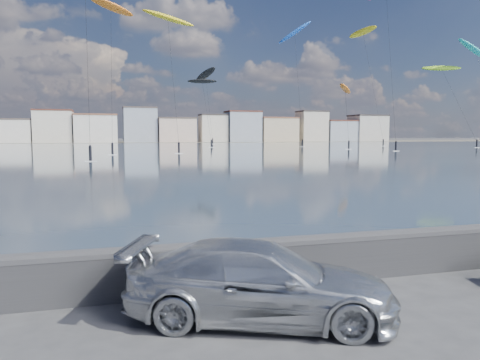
{
  "coord_description": "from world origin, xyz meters",
  "views": [
    {
      "loc": [
        -2.01,
        -6.59,
        3.28
      ],
      "look_at": [
        1.0,
        4.0,
        2.2
      ],
      "focal_mm": 35.0,
      "sensor_mm": 36.0,
      "label": 1
    }
  ],
  "objects": [
    {
      "name": "ground",
      "position": [
        0.0,
        0.0,
        0.0
      ],
      "size": [
        700.0,
        700.0,
        0.0
      ],
      "primitive_type": "plane",
      "color": "#333335",
      "rests_on": "ground"
    },
    {
      "name": "kitesurfer_4",
      "position": [
        9.01,
        79.33,
        23.73
      ],
      "size": [
        10.23,
        11.08,
        26.2
      ],
      "color": "yellow",
      "rests_on": "ground"
    },
    {
      "name": "far_shore_strip",
      "position": [
        0.0,
        200.0,
        0.01
      ],
      "size": [
        500.0,
        60.0,
        0.0
      ],
      "primitive_type": "cube",
      "color": "#4C473D",
      "rests_on": "ground"
    },
    {
      "name": "kitesurfer_14",
      "position": [
        70.51,
        117.64,
        32.51
      ],
      "size": [
        6.38,
        16.4,
        34.68
      ],
      "color": "yellow",
      "rests_on": "ground"
    },
    {
      "name": "kitesurfer_16",
      "position": [
        30.74,
        151.3,
        23.16
      ],
      "size": [
        7.32,
        11.73,
        26.34
      ],
      "color": "black",
      "rests_on": "ground"
    },
    {
      "name": "kitesurfer_2",
      "position": [
        22.31,
        114.85,
        16.66
      ],
      "size": [
        8.07,
        9.79,
        17.69
      ],
      "color": "black",
      "rests_on": "ground"
    },
    {
      "name": "kitesurfer_1",
      "position": [
        87.46,
        92.65,
        24.23
      ],
      "size": [
        10.19,
        17.34,
        27.59
      ],
      "color": "#19BFBF",
      "rests_on": "ground"
    },
    {
      "name": "kitesurfer_17",
      "position": [
        51.56,
        92.5,
        13.56
      ],
      "size": [
        7.43,
        12.51,
        15.35
      ],
      "color": "orange",
      "rests_on": "ground"
    },
    {
      "name": "kitesurfer_13",
      "position": [
        -0.71,
        81.87,
        25.5
      ],
      "size": [
        8.81,
        15.09,
        27.73
      ],
      "color": "orange",
      "rests_on": "ground"
    },
    {
      "name": "seawall",
      "position": [
        0.0,
        2.7,
        0.58
      ],
      "size": [
        400.0,
        0.36,
        1.08
      ],
      "color": "#28282B",
      "rests_on": "ground"
    },
    {
      "name": "kitesurfer_6",
      "position": [
        81.46,
        97.03,
        20.02
      ],
      "size": [
        10.05,
        13.15,
        21.33
      ],
      "color": "#8CD826",
      "rests_on": "ground"
    },
    {
      "name": "car_silver",
      "position": [
        0.53,
        1.04,
        0.69
      ],
      "size": [
        5.13,
        3.56,
        1.38
      ],
      "primitive_type": "imported",
      "rotation": [
        0.0,
        0.0,
        1.19
      ],
      "color": "silver",
      "rests_on": "ground"
    },
    {
      "name": "far_buildings",
      "position": [
        1.31,
        186.0,
        6.03
      ],
      "size": [
        240.79,
        13.26,
        14.6
      ],
      "color": "#9EA8B7",
      "rests_on": "ground"
    },
    {
      "name": "bay_water",
      "position": [
        0.0,
        91.5,
        0.01
      ],
      "size": [
        500.0,
        177.0,
        0.0
      ],
      "primitive_type": "cube",
      "color": "#334455",
      "rests_on": "ground"
    },
    {
      "name": "kitesurfer_7",
      "position": [
        49.0,
        117.28,
        31.17
      ],
      "size": [
        9.97,
        14.7,
        34.86
      ],
      "color": "blue",
      "rests_on": "ground"
    }
  ]
}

